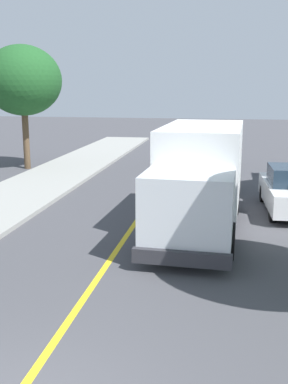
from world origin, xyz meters
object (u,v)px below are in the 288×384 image
(box_truck, at_px, (200,174))
(parked_car_mid, at_px, (204,152))
(parked_car_near, at_px, (205,171))
(street_tree_down_block, at_px, (23,81))

(box_truck, bearing_deg, parked_car_mid, 92.17)
(box_truck, relative_size, parked_car_near, 1.62)
(parked_car_near, xyz_separation_m, street_tree_down_block, (-9.80, 3.45, 3.88))
(box_truck, height_order, parked_car_mid, box_truck)
(parked_car_mid, bearing_deg, parked_car_near, -86.46)
(parked_car_mid, bearing_deg, box_truck, -87.83)
(street_tree_down_block, bearing_deg, box_truck, -43.74)
(box_truck, xyz_separation_m, parked_car_near, (-0.09, 6.00, -0.97))
(parked_car_near, height_order, parked_car_mid, same)
(parked_car_mid, bearing_deg, street_tree_down_block, -165.51)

